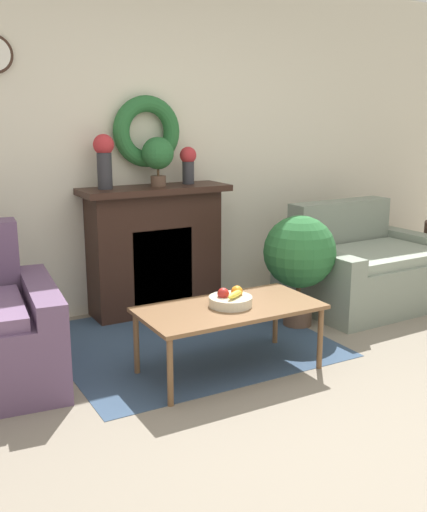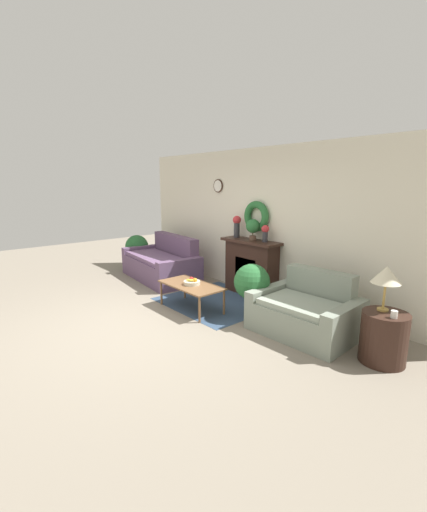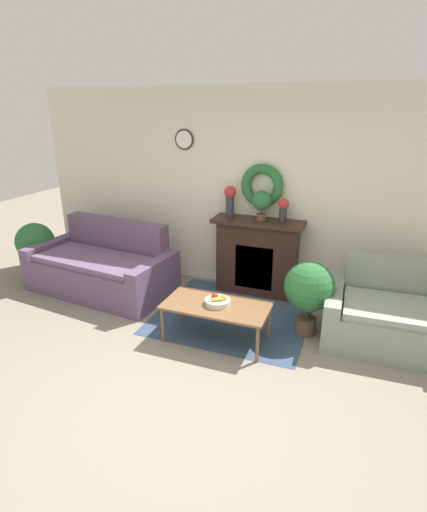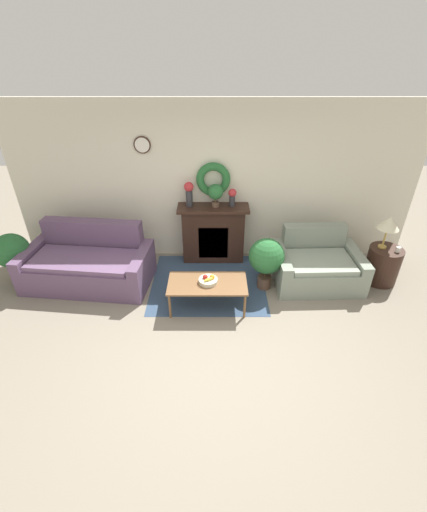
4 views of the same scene
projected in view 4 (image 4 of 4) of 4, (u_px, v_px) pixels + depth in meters
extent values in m
plane|color=gray|center=(216.00, 357.00, 4.31)|extent=(16.00, 16.00, 0.00)
cube|color=#334760|center=(209.00, 282.00, 5.66)|extent=(1.84, 1.68, 0.01)
cube|color=beige|center=(216.00, 184.00, 5.76)|extent=(6.80, 0.06, 2.70)
cylinder|color=#382319|center=(143.00, 145.00, 5.38)|extent=(0.27, 0.02, 0.27)
cylinder|color=white|center=(143.00, 145.00, 5.37)|extent=(0.23, 0.01, 0.23)
torus|color=#286633|center=(214.00, 179.00, 5.62)|extent=(0.56, 0.13, 0.56)
cube|color=#331E16|center=(214.00, 235.00, 6.04)|extent=(1.06, 0.34, 0.99)
cube|color=black|center=(214.00, 243.00, 5.95)|extent=(0.51, 0.02, 0.60)
cube|color=orange|center=(214.00, 247.00, 5.98)|extent=(0.41, 0.01, 0.33)
cube|color=#331E16|center=(214.00, 208.00, 5.74)|extent=(1.20, 0.41, 0.05)
cube|color=#604766|center=(87.00, 274.00, 5.47)|extent=(1.71, 0.94, 0.46)
cube|color=#604766|center=(97.00, 246.00, 5.76)|extent=(1.65, 0.39, 0.94)
cube|color=#604766|center=(36.00, 263.00, 5.61)|extent=(0.27, 1.01, 0.60)
cube|color=#604766|center=(144.00, 270.00, 5.44)|extent=(0.27, 1.01, 0.60)
cube|color=#6A4E70|center=(84.00, 260.00, 5.33)|extent=(1.64, 0.87, 0.08)
cube|color=gray|center=(319.00, 275.00, 5.49)|extent=(1.05, 0.80, 0.41)
cube|color=gray|center=(313.00, 248.00, 5.79)|extent=(1.03, 0.25, 0.85)
cube|color=gray|center=(281.00, 268.00, 5.53)|extent=(0.20, 0.99, 0.55)
cube|color=gray|center=(354.00, 267.00, 5.56)|extent=(0.20, 0.99, 0.55)
cube|color=gray|center=(322.00, 262.00, 5.36)|extent=(1.00, 0.74, 0.08)
cube|color=brown|center=(208.00, 283.00, 4.94)|extent=(1.14, 0.58, 0.03)
cylinder|color=brown|center=(171.00, 306.00, 4.84)|extent=(0.04, 0.04, 0.41)
cylinder|color=brown|center=(246.00, 306.00, 4.84)|extent=(0.04, 0.04, 0.41)
cylinder|color=brown|center=(174.00, 285.00, 5.26)|extent=(0.04, 0.04, 0.41)
cylinder|color=brown|center=(243.00, 285.00, 5.26)|extent=(0.04, 0.04, 0.41)
cylinder|color=beige|center=(209.00, 281.00, 4.92)|extent=(0.27, 0.27, 0.06)
sphere|color=#B2231E|center=(206.00, 277.00, 4.91)|extent=(0.07, 0.07, 0.07)
sphere|color=orange|center=(213.00, 277.00, 4.91)|extent=(0.07, 0.07, 0.07)
ellipsoid|color=yellow|center=(210.00, 279.00, 4.86)|extent=(0.17, 0.12, 0.04)
cylinder|color=#331E16|center=(384.00, 265.00, 5.55)|extent=(0.52, 0.52, 0.61)
cylinder|color=#B28E42|center=(383.00, 247.00, 5.43)|extent=(0.13, 0.13, 0.02)
cylinder|color=#B28E42|center=(386.00, 238.00, 5.34)|extent=(0.03, 0.03, 0.31)
cone|color=beige|center=(391.00, 223.00, 5.21)|extent=(0.33, 0.33, 0.20)
cylinder|color=silver|center=(400.00, 250.00, 5.29)|extent=(0.07, 0.07, 0.08)
cylinder|color=#2D2D33|center=(190.00, 198.00, 5.68)|extent=(0.11, 0.11, 0.28)
sphere|color=#B72D33|center=(190.00, 187.00, 5.58)|extent=(0.16, 0.16, 0.16)
cylinder|color=#2D2D33|center=(233.00, 201.00, 5.70)|extent=(0.10, 0.10, 0.18)
sphere|color=#B72D33|center=(233.00, 193.00, 5.63)|extent=(0.14, 0.14, 0.14)
cylinder|color=brown|center=(217.00, 204.00, 5.71)|extent=(0.12, 0.12, 0.08)
cylinder|color=#4C3823|center=(217.00, 200.00, 5.67)|extent=(0.02, 0.02, 0.07)
sphere|color=#286633|center=(217.00, 192.00, 5.60)|extent=(0.25, 0.25, 0.25)
cylinder|color=brown|center=(21.00, 274.00, 5.73)|extent=(0.26, 0.26, 0.15)
cylinder|color=#4C3823|center=(19.00, 267.00, 5.65)|extent=(0.04, 0.04, 0.15)
sphere|color=#286633|center=(13.00, 250.00, 5.48)|extent=(0.56, 0.56, 0.56)
cylinder|color=brown|center=(265.00, 282.00, 5.51)|extent=(0.22, 0.22, 0.20)
cylinder|color=#4C3823|center=(266.00, 273.00, 5.42)|extent=(0.04, 0.04, 0.15)
sphere|color=#286633|center=(268.00, 256.00, 5.26)|extent=(0.55, 0.55, 0.55)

